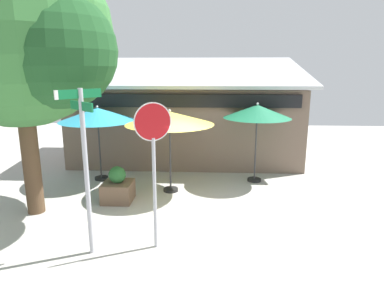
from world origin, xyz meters
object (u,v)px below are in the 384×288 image
(stop_sign, at_px, (153,150))
(sidewalk_planter, at_px, (118,188))
(patio_umbrella_mustard_center, at_px, (170,119))
(patio_umbrella_teal_left, at_px, (98,115))
(shade_tree, at_px, (23,36))
(street_sign_post, at_px, (85,158))
(patio_umbrella_forest_green_right, at_px, (257,112))

(stop_sign, height_order, sidewalk_planter, stop_sign)
(patio_umbrella_mustard_center, bearing_deg, patio_umbrella_teal_left, 158.67)
(sidewalk_planter, bearing_deg, stop_sign, -58.56)
(shade_tree, bearing_deg, sidewalk_planter, 27.92)
(patio_umbrella_teal_left, height_order, sidewalk_planter, patio_umbrella_teal_left)
(street_sign_post, height_order, stop_sign, street_sign_post)
(patio_umbrella_mustard_center, distance_m, shade_tree, 4.11)
(stop_sign, height_order, patio_umbrella_mustard_center, stop_sign)
(patio_umbrella_teal_left, bearing_deg, stop_sign, -58.81)
(street_sign_post, relative_size, patio_umbrella_mustard_center, 1.26)
(stop_sign, height_order, patio_umbrella_teal_left, stop_sign)
(patio_umbrella_teal_left, bearing_deg, street_sign_post, -74.20)
(patio_umbrella_mustard_center, relative_size, patio_umbrella_forest_green_right, 1.00)
(patio_umbrella_teal_left, bearing_deg, patio_umbrella_forest_green_right, 1.11)
(stop_sign, height_order, shade_tree, shade_tree)
(shade_tree, bearing_deg, patio_umbrella_forest_green_right, 25.94)
(shade_tree, bearing_deg, stop_sign, -24.46)
(sidewalk_planter, bearing_deg, shade_tree, -152.08)
(street_sign_post, distance_m, shade_tree, 3.47)
(street_sign_post, xyz_separation_m, shade_tree, (-1.90, 1.72, 2.35))
(street_sign_post, relative_size, patio_umbrella_forest_green_right, 1.27)
(street_sign_post, height_order, patio_umbrella_mustard_center, street_sign_post)
(patio_umbrella_forest_green_right, relative_size, sidewalk_planter, 2.59)
(patio_umbrella_teal_left, bearing_deg, sidewalk_planter, -59.14)
(patio_umbrella_teal_left, bearing_deg, shade_tree, -103.77)
(patio_umbrella_teal_left, xyz_separation_m, sidewalk_planter, (1.06, -1.77, -1.77))
(patio_umbrella_mustard_center, distance_m, patio_umbrella_forest_green_right, 2.83)
(stop_sign, relative_size, patio_umbrella_mustard_center, 1.16)
(stop_sign, relative_size, patio_umbrella_forest_green_right, 1.16)
(street_sign_post, xyz_separation_m, sidewalk_planter, (-0.19, 2.62, -1.58))
(patio_umbrella_teal_left, relative_size, shade_tree, 0.37)
(sidewalk_planter, bearing_deg, patio_umbrella_teal_left, 120.86)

